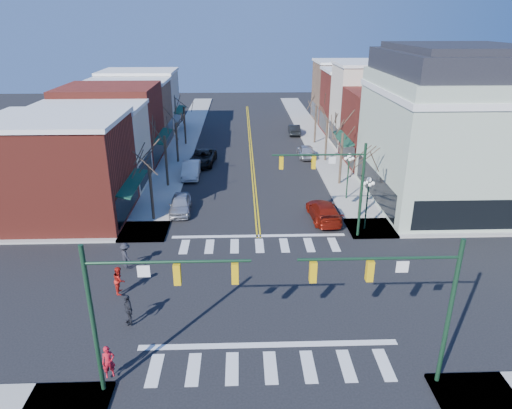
{
  "coord_description": "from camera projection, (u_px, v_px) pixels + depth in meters",
  "views": [
    {
      "loc": [
        -1.25,
        -23.07,
        15.17
      ],
      "look_at": [
        -0.22,
        7.22,
        2.8
      ],
      "focal_mm": 32.0,
      "sensor_mm": 36.0,
      "label": 1
    }
  ],
  "objects": [
    {
      "name": "lamppost_midblock",
      "position": [
        348.0,
        168.0,
        40.13
      ],
      "size": [
        0.36,
        0.36,
        4.33
      ],
      "color": "#14331E",
      "rests_on": "ground"
    },
    {
      "name": "sidewalk_left",
      "position": [
        166.0,
        182.0,
        45.32
      ],
      "size": [
        3.5,
        70.0,
        0.15
      ],
      "primitive_type": "cube",
      "color": "#9E9B93",
      "rests_on": "ground"
    },
    {
      "name": "car_left_mid",
      "position": [
        191.0,
        170.0,
        46.84
      ],
      "size": [
        1.73,
        4.83,
        1.59
      ],
      "primitive_type": "imported",
      "rotation": [
        0.0,
        0.0,
        0.01
      ],
      "color": "silver",
      "rests_on": "ground"
    },
    {
      "name": "ground",
      "position": [
        264.0,
        294.0,
        27.11
      ],
      "size": [
        160.0,
        160.0,
        0.0
      ],
      "primitive_type": "plane",
      "color": "black",
      "rests_on": "ground"
    },
    {
      "name": "tree_left_d",
      "position": [
        185.0,
        126.0,
        58.31
      ],
      "size": [
        0.24,
        0.24,
        4.9
      ],
      "primitive_type": "cylinder",
      "color": "#382B21",
      "rests_on": "ground"
    },
    {
      "name": "bldg_left_stucco_b",
      "position": [
        141.0,
        102.0,
        65.33
      ],
      "size": [
        10.0,
        8.0,
        8.2
      ],
      "primitive_type": "cube",
      "color": "beige",
      "rests_on": "ground"
    },
    {
      "name": "bldg_right_stucco",
      "position": [
        375.0,
        107.0,
        56.71
      ],
      "size": [
        10.0,
        7.0,
        10.0
      ],
      "primitive_type": "cube",
      "color": "beige",
      "rests_on": "ground"
    },
    {
      "name": "pedestrian_dark_a",
      "position": [
        128.0,
        309.0,
        23.95
      ],
      "size": [
        0.9,
        1.09,
        1.74
      ],
      "primitive_type": "imported",
      "rotation": [
        0.0,
        0.0,
        -1.0
      ],
      "color": "black",
      "rests_on": "sidewalk_left"
    },
    {
      "name": "pedestrian_red_b",
      "position": [
        119.0,
        280.0,
        26.67
      ],
      "size": [
        0.75,
        0.9,
        1.69
      ],
      "primitive_type": "imported",
      "rotation": [
        0.0,
        0.0,
        1.71
      ],
      "color": "#B41913",
      "rests_on": "sidewalk_left"
    },
    {
      "name": "sidewalk_right",
      "position": [
        341.0,
        180.0,
        45.87
      ],
      "size": [
        3.5,
        70.0,
        0.15
      ],
      "primitive_type": "cube",
      "color": "#9E9B93",
      "rests_on": "ground"
    },
    {
      "name": "car_right_far",
      "position": [
        294.0,
        130.0,
        64.19
      ],
      "size": [
        1.6,
        4.33,
        1.41
      ],
      "primitive_type": "imported",
      "rotation": [
        0.0,
        0.0,
        3.12
      ],
      "color": "black",
      "rests_on": "ground"
    },
    {
      "name": "traffic_mast_near_right",
      "position": [
        409.0,
        294.0,
        18.66
      ],
      "size": [
        6.6,
        0.28,
        7.2
      ],
      "color": "#14331E",
      "rests_on": "ground"
    },
    {
      "name": "bldg_right_brick_b",
      "position": [
        360.0,
        103.0,
        63.94
      ],
      "size": [
        10.0,
        8.0,
        8.5
      ],
      "primitive_type": "cube",
      "color": "maroon",
      "rests_on": "ground"
    },
    {
      "name": "bldg_right_tan",
      "position": [
        347.0,
        92.0,
        71.25
      ],
      "size": [
        10.0,
        8.0,
        9.0
      ],
      "primitive_type": "cube",
      "color": "#936C51",
      "rests_on": "ground"
    },
    {
      "name": "bldg_left_brick_b",
      "position": [
        112.0,
        125.0,
        50.47
      ],
      "size": [
        10.0,
        9.0,
        8.5
      ],
      "primitive_type": "cube",
      "color": "maroon",
      "rests_on": "ground"
    },
    {
      "name": "traffic_mast_far_right",
      "position": [
        337.0,
        178.0,
        32.36
      ],
      "size": [
        6.6,
        0.28,
        7.2
      ],
      "color": "#14331E",
      "rests_on": "ground"
    },
    {
      "name": "bldg_left_stucco_a",
      "position": [
        91.0,
        149.0,
        43.25
      ],
      "size": [
        10.0,
        7.0,
        7.5
      ],
      "primitive_type": "cube",
      "color": "beige",
      "rests_on": "ground"
    },
    {
      "name": "car_left_far",
      "position": [
        203.0,
        158.0,
        50.94
      ],
      "size": [
        3.1,
        5.8,
        1.55
      ],
      "primitive_type": "imported",
      "rotation": [
        0.0,
        0.0,
        -0.1
      ],
      "color": "black",
      "rests_on": "ground"
    },
    {
      "name": "bldg_left_tan",
      "position": [
        129.0,
        114.0,
        58.23
      ],
      "size": [
        10.0,
        7.5,
        7.8
      ],
      "primitive_type": "cube",
      "color": "#936C51",
      "rests_on": "ground"
    },
    {
      "name": "car_left_near",
      "position": [
        180.0,
        204.0,
        38.26
      ],
      "size": [
        1.92,
        4.37,
        1.46
      ],
      "primitive_type": "imported",
      "rotation": [
        0.0,
        0.0,
        0.05
      ],
      "color": "#B8B8BD",
      "rests_on": "ground"
    },
    {
      "name": "tree_right_c",
      "position": [
        326.0,
        141.0,
        51.45
      ],
      "size": [
        0.24,
        0.24,
        4.83
      ],
      "primitive_type": "cylinder",
      "color": "#382B21",
      "rests_on": "ground"
    },
    {
      "name": "pedestrian_dark_b",
      "position": [
        126.0,
        256.0,
        29.37
      ],
      "size": [
        1.21,
        1.28,
        1.74
      ],
      "primitive_type": "imported",
      "rotation": [
        0.0,
        0.0,
        2.25
      ],
      "color": "black",
      "rests_on": "sidewalk_left"
    },
    {
      "name": "car_right_mid",
      "position": [
        306.0,
        151.0,
        53.54
      ],
      "size": [
        1.83,
        4.51,
        1.53
      ],
      "primitive_type": "imported",
      "rotation": [
        0.0,
        0.0,
        3.15
      ],
      "color": "#B9B8BD",
      "rests_on": "ground"
    },
    {
      "name": "bldg_left_brick_a",
      "position": [
        61.0,
        171.0,
        35.99
      ],
      "size": [
        10.0,
        8.5,
        8.0
      ],
      "primitive_type": "cube",
      "color": "maroon",
      "rests_on": "ground"
    },
    {
      "name": "pedestrian_red_a",
      "position": [
        109.0,
        362.0,
        20.38
      ],
      "size": [
        0.69,
        0.59,
        1.59
      ],
      "primitive_type": "imported",
      "rotation": [
        0.0,
        0.0,
        0.43
      ],
      "color": "#B01222",
      "rests_on": "sidewalk_left"
    },
    {
      "name": "tree_left_a",
      "position": [
        151.0,
        193.0,
        36.13
      ],
      "size": [
        0.24,
        0.24,
        4.76
      ],
      "primitive_type": "cylinder",
      "color": "#382B21",
      "rests_on": "ground"
    },
    {
      "name": "tree_left_c",
      "position": [
        177.0,
        143.0,
        50.97
      ],
      "size": [
        0.24,
        0.24,
        4.55
      ],
      "primitive_type": "cylinder",
      "color": "#382B21",
      "rests_on": "ground"
    },
    {
      "name": "tree_left_b",
      "position": [
        166.0,
        162.0,
        43.48
      ],
      "size": [
        0.24,
        0.24,
        5.04
      ],
      "primitive_type": "cylinder",
      "color": "#382B21",
      "rests_on": "ground"
    },
    {
      "name": "victorian_corner",
      "position": [
        450.0,
        127.0,
        38.54
      ],
      "size": [
        12.25,
        14.25,
        13.3
      ],
      "color": "#A9BAA1",
      "rests_on": "ground"
    },
    {
      "name": "tree_right_b",
      "position": [
        341.0,
        159.0,
        43.98
      ],
      "size": [
        0.24,
        0.24,
        5.18
      ],
      "primitive_type": "cylinder",
      "color": "#382B21",
      "rests_on": "ground"
    },
    {
      "name": "tree_right_d",
      "position": [
        315.0,
        125.0,
        58.83
      ],
      "size": [
        0.24,
        0.24,
        4.97
      ],
      "primitive_type": "cylinder",
      "color": "#382B21",
      "rests_on": "ground"
    },
    {
      "name": "car_right_near",
      "position": [
        324.0,
        211.0,
        36.84
      ],
      "size": [
        2.44,
        5.37,
        1.53
      ],
      "primitive_type": "imported",
      "rotation": [
        0.0,
        0.0,
        3.2
      ],
      "color": "maroon",
      "rests_on": "ground"
    },
    {
      "name": "traffic_mast_near_left",
      "position": [
        136.0,
        299.0,
        18.31
      ],
      "size": [
        6.6,
        0.28,
        7.2
      ],
      "color": "#14331E",
      "rests_on": "ground"
    },
    {
      "name": "lamppost_corner",
      "position": [
        368.0,
        195.0,
        34.12
      ],
      "size": [
        0.36,
        0.36,
        4.33
      ],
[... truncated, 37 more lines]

